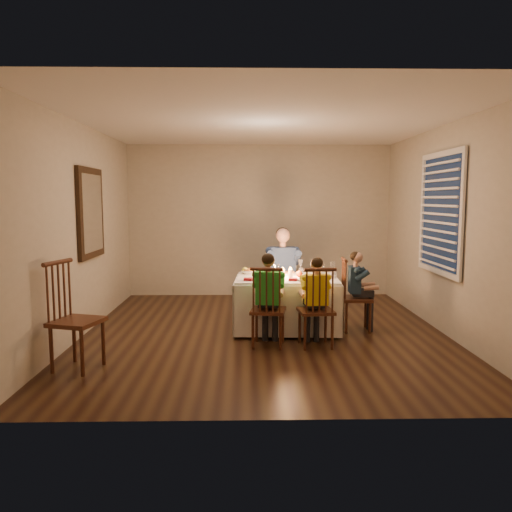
{
  "coord_description": "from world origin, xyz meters",
  "views": [
    {
      "loc": [
        -0.24,
        -6.14,
        1.68
      ],
      "look_at": [
        -0.1,
        0.15,
        0.96
      ],
      "focal_mm": 35.0,
      "sensor_mm": 36.0,
      "label": 1
    }
  ],
  "objects_px": {
    "child_yellow": "(315,346)",
    "chair_end": "(356,330)",
    "chair_adult": "(282,317)",
    "chair_near_right": "(315,346)",
    "child_teal": "(356,330)",
    "serving_bowl": "(248,272)",
    "adult": "(282,317)",
    "chair_near_left": "(268,346)",
    "chair_extra": "(79,369)",
    "dining_table": "(287,292)",
    "child_green": "(268,346)"
  },
  "relations": [
    {
      "from": "chair_adult",
      "to": "adult",
      "type": "height_order",
      "value": "adult"
    },
    {
      "from": "chair_end",
      "to": "child_green",
      "type": "bearing_deg",
      "value": 123.08
    },
    {
      "from": "child_yellow",
      "to": "serving_bowl",
      "type": "distance_m",
      "value": 1.47
    },
    {
      "from": "chair_near_right",
      "to": "child_teal",
      "type": "height_order",
      "value": "child_teal"
    },
    {
      "from": "adult",
      "to": "child_teal",
      "type": "height_order",
      "value": "adult"
    },
    {
      "from": "dining_table",
      "to": "child_yellow",
      "type": "distance_m",
      "value": 0.92
    },
    {
      "from": "chair_adult",
      "to": "chair_near_right",
      "type": "bearing_deg",
      "value": -82.5
    },
    {
      "from": "child_teal",
      "to": "serving_bowl",
      "type": "xyz_separation_m",
      "value": [
        -1.38,
        0.35,
        0.71
      ]
    },
    {
      "from": "chair_end",
      "to": "child_teal",
      "type": "relative_size",
      "value": 0.92
    },
    {
      "from": "chair_extra",
      "to": "child_green",
      "type": "xyz_separation_m",
      "value": [
        1.92,
        0.74,
        0.0
      ]
    },
    {
      "from": "chair_near_left",
      "to": "serving_bowl",
      "type": "bearing_deg",
      "value": -68.36
    },
    {
      "from": "chair_near_left",
      "to": "child_teal",
      "type": "relative_size",
      "value": 0.92
    },
    {
      "from": "serving_bowl",
      "to": "chair_near_right",
      "type": "bearing_deg",
      "value": -53.87
    },
    {
      "from": "dining_table",
      "to": "chair_extra",
      "type": "relative_size",
      "value": 1.26
    },
    {
      "from": "chair_near_left",
      "to": "chair_extra",
      "type": "distance_m",
      "value": 2.06
    },
    {
      "from": "chair_end",
      "to": "child_yellow",
      "type": "relative_size",
      "value": 0.91
    },
    {
      "from": "chair_adult",
      "to": "chair_near_left",
      "type": "height_order",
      "value": "same"
    },
    {
      "from": "child_teal",
      "to": "serving_bowl",
      "type": "distance_m",
      "value": 1.59
    },
    {
      "from": "child_teal",
      "to": "serving_bowl",
      "type": "bearing_deg",
      "value": 79.26
    },
    {
      "from": "adult",
      "to": "child_yellow",
      "type": "height_order",
      "value": "adult"
    },
    {
      "from": "chair_extra",
      "to": "child_yellow",
      "type": "xyz_separation_m",
      "value": [
        2.46,
        0.71,
        0.0
      ]
    },
    {
      "from": "chair_end",
      "to": "serving_bowl",
      "type": "relative_size",
      "value": 4.76
    },
    {
      "from": "dining_table",
      "to": "serving_bowl",
      "type": "relative_size",
      "value": 6.96
    },
    {
      "from": "chair_near_left",
      "to": "chair_near_right",
      "type": "height_order",
      "value": "same"
    },
    {
      "from": "chair_adult",
      "to": "chair_end",
      "type": "bearing_deg",
      "value": -43.14
    },
    {
      "from": "child_teal",
      "to": "child_green",
      "type": "bearing_deg",
      "value": 123.08
    },
    {
      "from": "chair_near_left",
      "to": "chair_end",
      "type": "relative_size",
      "value": 1.0
    },
    {
      "from": "dining_table",
      "to": "chair_adult",
      "type": "height_order",
      "value": "dining_table"
    },
    {
      "from": "chair_extra",
      "to": "chair_near_right",
      "type": "bearing_deg",
      "value": -57.54
    },
    {
      "from": "chair_near_left",
      "to": "serving_bowl",
      "type": "relative_size",
      "value": 4.76
    },
    {
      "from": "chair_adult",
      "to": "child_teal",
      "type": "height_order",
      "value": "child_teal"
    },
    {
      "from": "adult",
      "to": "chair_adult",
      "type": "bearing_deg",
      "value": 0.0
    },
    {
      "from": "dining_table",
      "to": "serving_bowl",
      "type": "height_order",
      "value": "serving_bowl"
    },
    {
      "from": "dining_table",
      "to": "child_green",
      "type": "height_order",
      "value": "dining_table"
    },
    {
      "from": "chair_adult",
      "to": "chair_extra",
      "type": "height_order",
      "value": "chair_extra"
    },
    {
      "from": "chair_near_left",
      "to": "child_yellow",
      "type": "bearing_deg",
      "value": -174.13
    },
    {
      "from": "child_green",
      "to": "chair_adult",
      "type": "bearing_deg",
      "value": -91.48
    },
    {
      "from": "child_yellow",
      "to": "chair_end",
      "type": "bearing_deg",
      "value": -137.35
    },
    {
      "from": "chair_adult",
      "to": "chair_near_left",
      "type": "xyz_separation_m",
      "value": [
        -0.27,
        -1.41,
        0.0
      ]
    },
    {
      "from": "dining_table",
      "to": "chair_near_left",
      "type": "relative_size",
      "value": 1.46
    },
    {
      "from": "serving_bowl",
      "to": "adult",
      "type": "bearing_deg",
      "value": 39.11
    },
    {
      "from": "chair_adult",
      "to": "serving_bowl",
      "type": "height_order",
      "value": "serving_bowl"
    },
    {
      "from": "chair_adult",
      "to": "chair_extra",
      "type": "bearing_deg",
      "value": -138.74
    },
    {
      "from": "adult",
      "to": "chair_end",
      "type": "bearing_deg",
      "value": -43.14
    },
    {
      "from": "chair_extra",
      "to": "serving_bowl",
      "type": "bearing_deg",
      "value": -27.78
    },
    {
      "from": "child_green",
      "to": "serving_bowl",
      "type": "bearing_deg",
      "value": -68.36
    },
    {
      "from": "chair_extra",
      "to": "adult",
      "type": "distance_m",
      "value": 3.07
    },
    {
      "from": "child_yellow",
      "to": "child_teal",
      "type": "distance_m",
      "value": 0.93
    },
    {
      "from": "chair_adult",
      "to": "chair_near_right",
      "type": "relative_size",
      "value": 1.0
    },
    {
      "from": "chair_near_right",
      "to": "adult",
      "type": "height_order",
      "value": "adult"
    }
  ]
}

